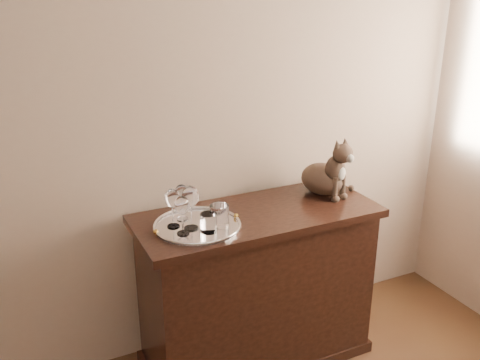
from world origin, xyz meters
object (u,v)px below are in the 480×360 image
object	(u,v)px
wine_glass_b	(182,202)
cat	(324,164)
tumbler_a	(219,215)
wine_glass_c	(182,215)
sideboard	(257,288)
tumbler_b	(209,223)
tray	(197,226)
wine_glass_d	(191,207)
wine_glass_a	(173,208)

from	to	relation	value
wine_glass_b	cat	world-z (taller)	cat
tumbler_a	cat	world-z (taller)	cat
wine_glass_c	tumbler_a	world-z (taller)	wine_glass_c
wine_glass_b	wine_glass_c	xyz separation A→B (m)	(-0.05, -0.15, 0.00)
sideboard	cat	xyz separation A→B (m)	(0.42, 0.07, 0.59)
tumbler_b	cat	bearing A→B (deg)	14.13
cat	wine_glass_c	bearing A→B (deg)	177.47
wine_glass_b	wine_glass_c	distance (m)	0.15
tumbler_a	cat	xyz separation A→B (m)	(0.65, 0.15, 0.10)
tumbler_a	tumbler_b	size ratio (longest dim) A/B	1.16
wine_glass_c	tray	bearing A→B (deg)	29.66
sideboard	tumbler_a	bearing A→B (deg)	-162.93
wine_glass_c	wine_glass_b	bearing A→B (deg)	71.23
tumbler_b	cat	world-z (taller)	cat
wine_glass_d	cat	size ratio (longest dim) A/B	0.64
wine_glass_a	wine_glass_c	world-z (taller)	wine_glass_a
tumbler_b	wine_glass_d	bearing A→B (deg)	133.41
sideboard	cat	bearing A→B (deg)	9.97
cat	tumbler_b	bearing A→B (deg)	-178.82
wine_glass_c	tumbler_b	distance (m)	0.12
wine_glass_d	cat	xyz separation A→B (m)	(0.78, 0.12, 0.05)
tumbler_a	tumbler_b	xyz separation A→B (m)	(-0.07, -0.04, -0.01)
wine_glass_d	cat	world-z (taller)	cat
sideboard	wine_glass_b	world-z (taller)	wine_glass_b
tumbler_b	tray	bearing A→B (deg)	107.53
sideboard	tumbler_b	distance (m)	0.57
wine_glass_b	wine_glass_d	size ratio (longest dim) A/B	0.84
tray	wine_glass_a	bearing A→B (deg)	158.87
tumbler_a	tumbler_b	bearing A→B (deg)	-151.78
tumbler_a	tumbler_b	distance (m)	0.08
tray	wine_glass_d	bearing A→B (deg)	-157.04
wine_glass_d	tumbler_b	size ratio (longest dim) A/B	2.40
wine_glass_a	cat	size ratio (longest dim) A/B	0.57
tray	tumbler_a	world-z (taller)	tumbler_a
sideboard	cat	size ratio (longest dim) A/B	3.74
wine_glass_d	tumbler_b	distance (m)	0.11
tray	tumbler_b	bearing A→B (deg)	-72.47
wine_glass_c	wine_glass_d	size ratio (longest dim) A/B	0.87
sideboard	tumbler_a	distance (m)	0.54
wine_glass_a	wine_glass_c	distance (m)	0.09
wine_glass_a	wine_glass_c	xyz separation A→B (m)	(0.01, -0.09, -0.00)
wine_glass_c	wine_glass_d	distance (m)	0.06
wine_glass_a	tumbler_a	xyz separation A→B (m)	(0.19, -0.08, -0.04)
wine_glass_c	tumbler_a	xyz separation A→B (m)	(0.18, 0.01, -0.04)
tumbler_b	wine_glass_b	bearing A→B (deg)	109.38
cat	wine_glass_a	bearing A→B (deg)	171.45
tray	cat	xyz separation A→B (m)	(0.75, 0.10, 0.16)
wine_glass_a	wine_glass_b	distance (m)	0.09
wine_glass_d	tumbler_b	bearing A→B (deg)	-46.59
wine_glass_d	cat	distance (m)	0.79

